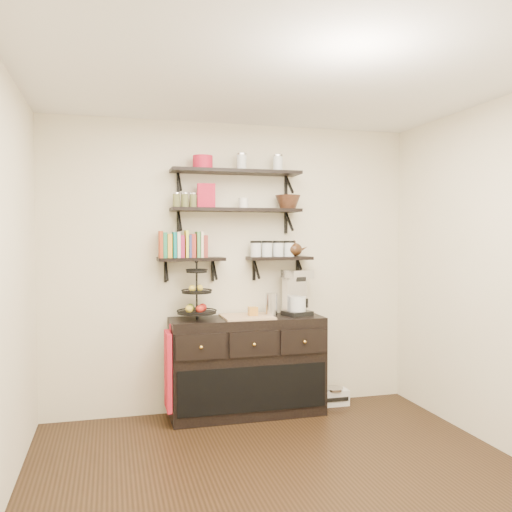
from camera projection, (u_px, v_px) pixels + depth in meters
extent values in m
plane|color=black|center=(293.00, 490.00, 3.50)|extent=(3.50, 3.50, 0.00)
cube|color=white|center=(294.00, 68.00, 3.40)|extent=(3.50, 3.50, 0.02)
cube|color=#EFE5CA|center=(233.00, 267.00, 5.14)|extent=(3.50, 0.02, 2.70)
cube|color=black|center=(236.00, 172.00, 4.97)|extent=(1.20, 0.27, 0.03)
cube|color=black|center=(178.00, 184.00, 4.96)|extent=(0.02, 0.03, 0.20)
cube|color=black|center=(286.00, 187.00, 5.23)|extent=(0.02, 0.03, 0.20)
cube|color=black|center=(236.00, 210.00, 4.99)|extent=(1.20, 0.27, 0.03)
cube|color=black|center=(178.00, 222.00, 4.97)|extent=(0.02, 0.03, 0.20)
cube|color=black|center=(286.00, 223.00, 5.24)|extent=(0.02, 0.03, 0.20)
cube|color=black|center=(191.00, 259.00, 4.90)|extent=(0.60, 0.25, 0.03)
cube|color=black|center=(165.00, 271.00, 4.96)|extent=(0.02, 0.03, 0.20)
cube|color=black|center=(213.00, 271.00, 5.07)|extent=(0.03, 0.03, 0.20)
cube|color=black|center=(279.00, 258.00, 5.12)|extent=(0.60, 0.25, 0.03)
cube|color=black|center=(254.00, 270.00, 5.17)|extent=(0.03, 0.03, 0.20)
cube|color=black|center=(297.00, 269.00, 5.29)|extent=(0.02, 0.03, 0.20)
cube|color=#AB3F1E|center=(162.00, 247.00, 4.84)|extent=(0.02, 0.15, 0.20)
cube|color=#227B50|center=(166.00, 244.00, 4.84)|extent=(0.03, 0.15, 0.24)
cube|color=gold|center=(170.00, 246.00, 4.85)|extent=(0.04, 0.15, 0.21)
cube|color=#0F777A|center=(174.00, 244.00, 4.86)|extent=(0.03, 0.15, 0.25)
cube|color=beige|center=(178.00, 245.00, 4.87)|extent=(0.03, 0.15, 0.22)
cube|color=#9C1E4A|center=(182.00, 243.00, 4.88)|extent=(0.04, 0.15, 0.26)
cube|color=#E8EE3A|center=(187.00, 245.00, 4.89)|extent=(0.03, 0.15, 0.23)
cube|color=navy|center=(191.00, 246.00, 4.90)|extent=(0.03, 0.15, 0.20)
cube|color=#A23129|center=(195.00, 244.00, 4.91)|extent=(0.04, 0.15, 0.24)
cube|color=#509C52|center=(199.00, 246.00, 4.92)|extent=(0.03, 0.15, 0.21)
cube|color=beige|center=(203.00, 244.00, 4.93)|extent=(0.03, 0.15, 0.25)
cube|color=maroon|center=(207.00, 245.00, 4.94)|extent=(0.02, 0.15, 0.22)
cylinder|color=silver|center=(256.00, 250.00, 5.06)|extent=(0.10, 0.10, 0.13)
cylinder|color=silver|center=(267.00, 250.00, 5.09)|extent=(0.10, 0.10, 0.13)
cylinder|color=silver|center=(278.00, 250.00, 5.12)|extent=(0.10, 0.10, 0.13)
cylinder|color=silver|center=(289.00, 250.00, 5.15)|extent=(0.10, 0.10, 0.13)
cube|color=black|center=(247.00, 366.00, 4.96)|extent=(1.40, 0.45, 0.90)
cube|color=tan|center=(247.00, 317.00, 4.95)|extent=(0.45, 0.41, 0.02)
sphere|color=gold|center=(201.00, 347.00, 4.59)|extent=(0.04, 0.04, 0.04)
sphere|color=gold|center=(254.00, 345.00, 4.71)|extent=(0.04, 0.04, 0.04)
sphere|color=gold|center=(305.00, 342.00, 4.83)|extent=(0.04, 0.04, 0.04)
cylinder|color=black|center=(197.00, 291.00, 4.82)|extent=(0.02, 0.02, 0.51)
cylinder|color=black|center=(197.00, 313.00, 4.82)|extent=(0.35, 0.35, 0.01)
cylinder|color=black|center=(197.00, 292.00, 4.82)|extent=(0.26, 0.26, 0.02)
cylinder|color=black|center=(197.00, 272.00, 4.81)|extent=(0.18, 0.18, 0.02)
sphere|color=#B21914|center=(203.00, 307.00, 4.88)|extent=(0.07, 0.07, 0.07)
sphere|color=gold|center=(192.00, 288.00, 4.80)|extent=(0.06, 0.06, 0.06)
cube|color=#B37729|center=(253.00, 311.00, 4.96)|extent=(0.08, 0.08, 0.08)
cube|color=black|center=(297.00, 313.00, 5.07)|extent=(0.28, 0.27, 0.04)
cube|color=silver|center=(295.00, 293.00, 5.14)|extent=(0.25, 0.15, 0.36)
cube|color=silver|center=(297.00, 274.00, 5.06)|extent=(0.28, 0.27, 0.07)
cylinder|color=silver|center=(298.00, 304.00, 5.05)|extent=(0.18, 0.18, 0.14)
cylinder|color=silver|center=(271.00, 305.00, 4.98)|extent=(0.11, 0.11, 0.22)
cube|color=#AA1224|center=(168.00, 371.00, 4.67)|extent=(0.04, 0.29, 0.67)
cube|color=silver|center=(333.00, 397.00, 5.26)|extent=(0.28, 0.14, 0.15)
cylinder|color=silver|center=(333.00, 389.00, 5.26)|extent=(0.19, 0.19, 0.02)
cube|color=black|center=(337.00, 400.00, 5.19)|extent=(0.25, 0.01, 0.04)
cube|color=#B4142F|center=(206.00, 196.00, 4.91)|extent=(0.16, 0.07, 0.22)
cylinder|color=white|center=(243.00, 203.00, 5.00)|extent=(0.09, 0.09, 0.10)
cylinder|color=#B4142F|center=(203.00, 162.00, 4.89)|extent=(0.18, 0.18, 0.12)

